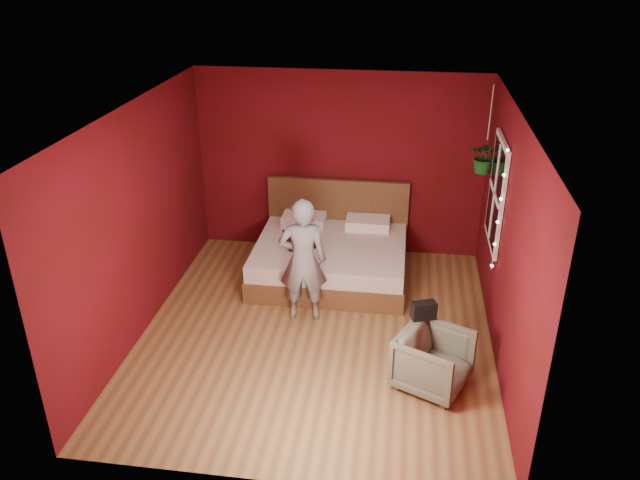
{
  "coord_description": "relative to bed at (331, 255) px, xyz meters",
  "views": [
    {
      "loc": [
        0.89,
        -6.01,
        4.13
      ],
      "look_at": [
        -0.02,
        0.4,
        1.0
      ],
      "focal_mm": 35.0,
      "sensor_mm": 36.0,
      "label": 1
    }
  ],
  "objects": [
    {
      "name": "handbag",
      "position": [
        1.19,
        -1.93,
        0.42
      ],
      "size": [
        0.28,
        0.21,
        0.18
      ],
      "primitive_type": "cube",
      "rotation": [
        0.0,
        0.0,
        0.36
      ],
      "color": "black",
      "rests_on": "armchair"
    },
    {
      "name": "floor",
      "position": [
        0.01,
        -1.44,
        -0.29
      ],
      "size": [
        4.5,
        4.5,
        0.0
      ],
      "primitive_type": "plane",
      "color": "olive",
      "rests_on": "ground"
    },
    {
      "name": "bed",
      "position": [
        0.0,
        0.0,
        0.0
      ],
      "size": [
        2.0,
        1.7,
        1.1
      ],
      "color": "brown",
      "rests_on": "ground"
    },
    {
      "name": "armchair",
      "position": [
        1.31,
        -2.23,
        0.02
      ],
      "size": [
        0.89,
        0.88,
        0.62
      ],
      "primitive_type": "imported",
      "rotation": [
        0.0,
        0.0,
        1.14
      ],
      "color": "#64644F",
      "rests_on": "ground"
    },
    {
      "name": "room_walls",
      "position": [
        0.01,
        -1.44,
        1.39
      ],
      "size": [
        4.04,
        4.54,
        2.62
      ],
      "color": "maroon",
      "rests_on": "ground"
    },
    {
      "name": "throw_pillow",
      "position": [
        -0.39,
        -0.16,
        0.28
      ],
      "size": [
        0.52,
        0.52,
        0.14
      ],
      "primitive_type": "cube",
      "rotation": [
        0.0,
        0.0,
        0.42
      ],
      "color": "black",
      "rests_on": "bed"
    },
    {
      "name": "hanging_plant",
      "position": [
        1.89,
        0.11,
        1.43
      ],
      "size": [
        0.44,
        0.4,
        1.09
      ],
      "color": "silver",
      "rests_on": "room_walls"
    },
    {
      "name": "window",
      "position": [
        1.97,
        -0.54,
        1.21
      ],
      "size": [
        0.05,
        0.97,
        1.27
      ],
      "color": "white",
      "rests_on": "room_walls"
    },
    {
      "name": "person",
      "position": [
        -0.2,
        -1.13,
        0.48
      ],
      "size": [
        0.61,
        0.44,
        1.54
      ],
      "primitive_type": "imported",
      "rotation": [
        0.0,
        0.0,
        3.28
      ],
      "color": "gray",
      "rests_on": "ground"
    },
    {
      "name": "fairy_lights",
      "position": [
        1.95,
        -1.07,
        1.21
      ],
      "size": [
        0.04,
        0.04,
        1.45
      ],
      "color": "silver",
      "rests_on": "room_walls"
    }
  ]
}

